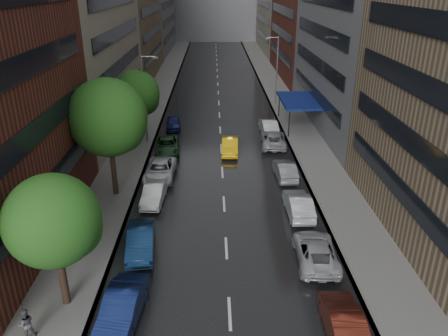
% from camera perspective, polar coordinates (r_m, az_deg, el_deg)
% --- Properties ---
extents(road, '(14.00, 140.00, 0.01)m').
position_cam_1_polar(road, '(65.65, -0.73, 9.40)').
color(road, black).
rests_on(road, ground).
extents(sidewalk_left, '(4.00, 140.00, 0.15)m').
position_cam_1_polar(sidewalk_left, '(66.15, -8.65, 9.31)').
color(sidewalk_left, gray).
rests_on(sidewalk_left, ground).
extents(sidewalk_right, '(4.00, 140.00, 0.15)m').
position_cam_1_polar(sidewalk_right, '(66.34, 7.18, 9.43)').
color(sidewalk_right, gray).
rests_on(sidewalk_right, ground).
extents(tree_near, '(4.68, 4.68, 7.46)m').
position_cam_1_polar(tree_near, '(22.90, -21.47, -6.45)').
color(tree_near, '#382619').
rests_on(tree_near, ground).
extents(tree_mid, '(5.90, 5.90, 9.41)m').
position_cam_1_polar(tree_mid, '(33.76, -14.92, 6.38)').
color(tree_mid, '#382619').
rests_on(tree_mid, ground).
extents(tree_far, '(4.75, 4.75, 7.57)m').
position_cam_1_polar(tree_far, '(46.00, -11.37, 9.49)').
color(tree_far, '#382619').
rests_on(tree_far, ground).
extents(taxi, '(1.77, 4.56, 1.48)m').
position_cam_1_polar(taxi, '(43.23, 0.78, 2.90)').
color(taxi, yellow).
rests_on(taxi, ground).
extents(parked_cars_left, '(2.76, 35.57, 1.61)m').
position_cam_1_polar(parked_cars_left, '(36.16, -8.70, -1.63)').
color(parked_cars_left, '#101B4D').
rests_on(parked_cars_left, ground).
extents(parked_cars_right, '(2.89, 35.26, 1.58)m').
position_cam_1_polar(parked_cars_right, '(35.97, 8.54, -1.73)').
color(parked_cars_right, '#511A10').
rests_on(parked_cars_right, ground).
extents(ped_black_umbrella, '(0.97, 0.98, 2.09)m').
position_cam_1_polar(ped_black_umbrella, '(23.50, -24.65, -17.17)').
color(ped_black_umbrella, '#4F4E53').
rests_on(ped_black_umbrella, sidewalk_left).
extents(street_lamp_left, '(1.74, 0.22, 9.00)m').
position_cam_1_polar(street_lamp_left, '(45.60, -10.31, 9.08)').
color(street_lamp_left, gray).
rests_on(street_lamp_left, sidewalk_left).
extents(street_lamp_right, '(1.74, 0.22, 9.00)m').
position_cam_1_polar(street_lamp_right, '(60.31, 6.85, 12.73)').
color(street_lamp_right, gray).
rests_on(street_lamp_right, sidewalk_right).
extents(awning, '(4.00, 8.00, 3.12)m').
position_cam_1_polar(awning, '(51.26, 9.68, 8.67)').
color(awning, navy).
rests_on(awning, sidewalk_right).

